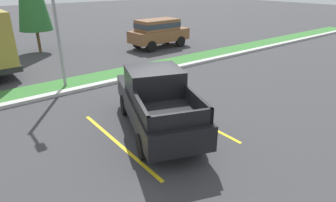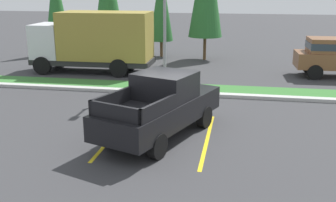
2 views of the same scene
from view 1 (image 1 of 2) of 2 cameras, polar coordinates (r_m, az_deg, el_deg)
ground_plane at (r=10.42m, az=-1.51°, el=-4.37°), size 120.00×120.00×0.00m
parking_line_near at (r=9.33m, az=-9.95°, el=-8.26°), size 0.12×4.80×0.01m
parking_line_far at (r=10.89m, az=4.52°, el=-3.16°), size 0.12×4.80×0.01m
curb_strip at (r=14.42m, az=-13.38°, el=3.27°), size 56.00×0.40×0.15m
grass_median at (r=15.39m, az=-15.11°, el=4.18°), size 56.00×1.80×0.06m
pickup_truck_main at (r=9.61m, az=-2.29°, el=0.02°), size 3.59×5.55×2.10m
suv_distant at (r=22.09m, az=-1.91°, el=13.74°), size 4.67×2.11×2.10m
street_light at (r=13.88m, az=-21.47°, el=16.41°), size 0.24×1.49×6.05m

